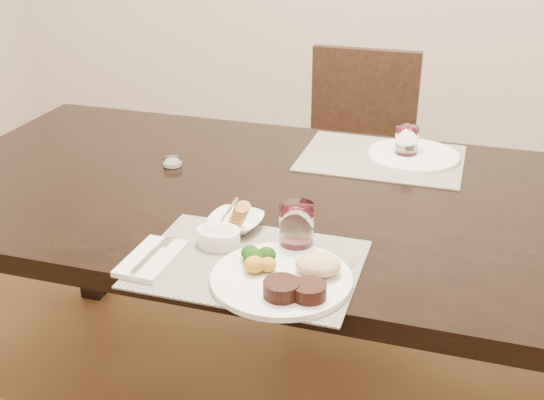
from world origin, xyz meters
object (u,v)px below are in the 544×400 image
(chair_far, at_px, (356,155))
(far_plate, at_px, (413,155))
(steak_knife, at_px, (338,289))
(wine_glass_near, at_px, (296,229))
(dinner_plate, at_px, (287,277))
(cracker_bowl, at_px, (236,222))

(chair_far, height_order, far_plate, chair_far)
(steak_knife, distance_m, wine_glass_near, 0.19)
(dinner_plate, distance_m, steak_knife, 0.10)
(cracker_bowl, xyz_separation_m, wine_glass_near, (0.16, -0.05, 0.03))
(steak_knife, xyz_separation_m, far_plate, (0.06, 0.76, 0.00))
(chair_far, xyz_separation_m, cracker_bowl, (-0.07, -1.17, 0.27))
(wine_glass_near, bearing_deg, chair_far, 94.10)
(dinner_plate, xyz_separation_m, wine_glass_near, (-0.02, 0.15, 0.03))
(chair_far, distance_m, wine_glass_near, 1.26)
(far_plate, bearing_deg, wine_glass_near, -106.24)
(dinner_plate, bearing_deg, steak_knife, -6.53)
(steak_knife, xyz_separation_m, cracker_bowl, (-0.28, 0.19, 0.01))
(chair_far, bearing_deg, far_plate, -65.97)
(chair_far, relative_size, cracker_bowl, 7.05)
(wine_glass_near, relative_size, far_plate, 0.40)
(steak_knife, relative_size, cracker_bowl, 1.62)
(chair_far, xyz_separation_m, wine_glass_near, (0.09, -1.22, 0.30))
(cracker_bowl, relative_size, far_plate, 0.49)
(chair_far, relative_size, steak_knife, 4.35)
(cracker_bowl, xyz_separation_m, far_plate, (0.34, 0.57, -0.01))
(chair_far, height_order, wine_glass_near, chair_far)
(chair_far, height_order, steak_knife, chair_far)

